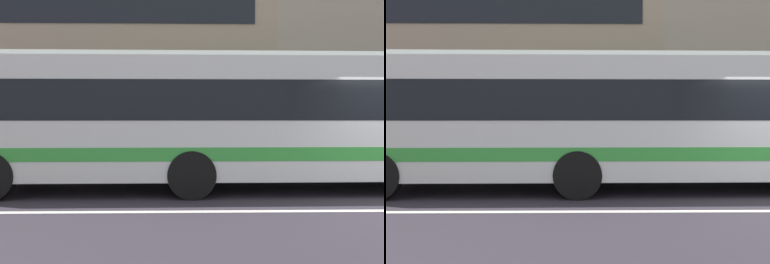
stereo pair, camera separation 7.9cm
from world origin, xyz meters
TOP-DOWN VIEW (x-y plane):
  - apartment_block_left at (-12.06, 13.23)m, footprint 22.79×8.93m
  - transit_bus at (-3.53, 2.24)m, footprint 11.62×2.76m

SIDE VIEW (x-z plane):
  - transit_bus at x=-3.53m, z-range 0.16..3.22m
  - apartment_block_left at x=-12.06m, z-range 0.00..11.07m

